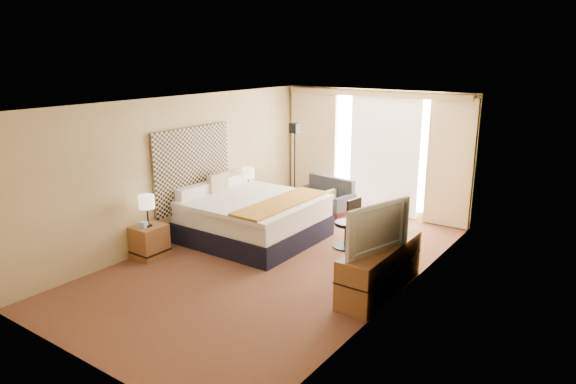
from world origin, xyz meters
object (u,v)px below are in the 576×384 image
Objects in this scene: nightstand_left at (150,241)px; nightstand_right at (245,206)px; loveseat at (324,203)px; lamp_right at (248,173)px; desk_chair at (348,226)px; media_dresser at (380,268)px; bed at (251,217)px; television at (372,226)px; floor_lamp at (295,151)px; lamp_left at (147,202)px.

nightstand_left is 1.00× the size of nightstand_right.
nightstand_left and nightstand_right have the same top height.
lamp_right is at bearing -127.52° from loveseat.
nightstand_left is 3.39m from desk_chair.
media_dresser is 1.36× the size of loveseat.
nightstand_right is 1.68m from loveseat.
media_dresser is at bearing -22.59° from lamp_right.
media_dresser is (3.70, 1.05, 0.07)m from nightstand_left.
desk_chair is at bearing -5.24° from nightstand_right.
lamp_right is (-0.78, 0.90, 0.54)m from bed.
loveseat is at bearing 56.60° from television.
loveseat is 2.53× the size of lamp_right.
media_dresser is 3.67m from loveseat.
floor_lamp is 2.10× the size of desk_chair.
television reaches higher than lamp_right.
nightstand_left is 1.03× the size of lamp_left.
media_dresser is at bearing 3.59° from television.
bed is 1.31m from lamp_right.
floor_lamp reaches higher than bed.
bed is at bearing 65.61° from lamp_left.
lamp_left reaches higher than desk_chair.
television is (1.13, -1.45, 0.63)m from desk_chair.
loveseat is at bearing 133.69° from media_dresser.
floor_lamp is 1.07m from lamp_right.
media_dresser is 0.93× the size of floor_lamp.
floor_lamp is 2.37m from desk_chair.
floor_lamp is (-3.06, 2.30, 1.02)m from media_dresser.
lamp_left is at bearing -89.25° from nightstand_right.
floor_lamp reaches higher than nightstand_right.
television reaches higher than nightstand_right.
nightstand_left is 0.60× the size of desk_chair.
lamp_right reaches higher than loveseat.
television is (3.01, -2.53, -0.33)m from floor_lamp.
loveseat is at bearing 73.12° from lamp_left.
nightstand_left is at bearing -164.16° from media_dresser.
nightstand_right is at bearing 158.60° from media_dresser.
lamp_right is at bearing 79.96° from television.
loveseat is 3.96m from lamp_left.
desk_chair is (-1.18, 1.22, 0.06)m from media_dresser.
lamp_left is at bearing 119.00° from television.
television is (2.49, -2.88, 0.79)m from loveseat.
nightstand_left is 3.82m from television.
television is at bearing -40.07° from floor_lamp.
lamp_left reaches higher than lamp_right.
nightstand_left is 2.67m from lamp_right.
nightstand_right is 0.68m from lamp_right.
desk_chair is 1.77× the size of lamp_right.
floor_lamp is at bearing 79.76° from lamp_left.
floor_lamp reaches higher than television.
desk_chair is at bearing 134.12° from media_dresser.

